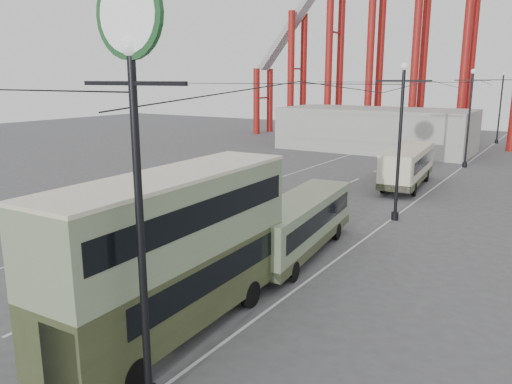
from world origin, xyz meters
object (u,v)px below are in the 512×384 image
Objects in this scene: lamp_post_near at (133,103)px; pedestrian at (290,213)px; double_decker_bus at (175,246)px; single_decker_green at (299,223)px; single_decker_cream at (407,165)px.

pedestrian is (-4.45, 15.83, -6.91)m from lamp_post_near.
single_decker_green is (-0.15, 9.06, -1.49)m from double_decker_bus.
single_decker_cream is at bearing 83.58° from single_decker_green.
double_decker_bus is (-1.95, 3.37, -4.79)m from lamp_post_near.
double_decker_bus reaches higher than single_decker_cream.
lamp_post_near is at bearing -62.25° from double_decker_bus.
pedestrian is (-2.22, -15.24, -0.79)m from single_decker_cream.
double_decker_bus is at bearing 84.41° from pedestrian.
single_decker_cream reaches higher than pedestrian.
lamp_post_near is 17.84m from pedestrian.
lamp_post_near is at bearing 88.75° from pedestrian.
lamp_post_near is at bearing -87.24° from single_decker_green.
single_decker_cream is at bearing 88.36° from double_decker_bus.
single_decker_cream is at bearing 94.10° from lamp_post_near.
single_decker_cream is 15.42m from pedestrian.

